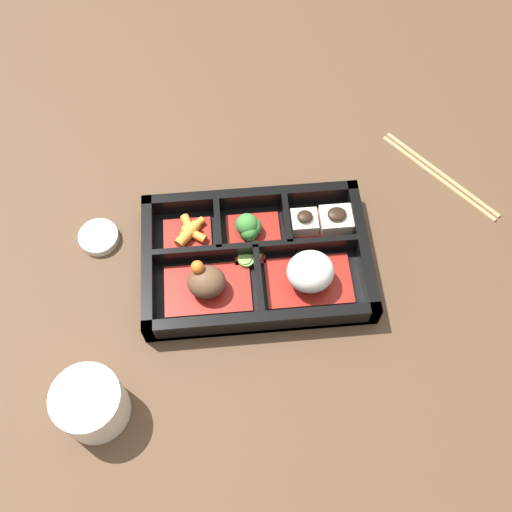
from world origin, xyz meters
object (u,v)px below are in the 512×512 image
object	(u,v)px
chopsticks	(440,175)
bowl_rice	(310,274)
tea_cup	(91,404)
sauce_dish	(99,237)

from	to	relation	value
chopsticks	bowl_rice	bearing A→B (deg)	36.52
bowl_rice	tea_cup	world-z (taller)	bowl_rice
bowl_rice	chopsticks	bearing A→B (deg)	-143.48
tea_cup	chopsticks	size ratio (longest dim) A/B	0.48
tea_cup	sauce_dish	size ratio (longest dim) A/B	1.49
bowl_rice	tea_cup	size ratio (longest dim) A/B	1.39
bowl_rice	tea_cup	distance (m)	0.31
tea_cup	chopsticks	distance (m)	0.57
bowl_rice	sauce_dish	size ratio (longest dim) A/B	2.07
bowl_rice	sauce_dish	world-z (taller)	bowl_rice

